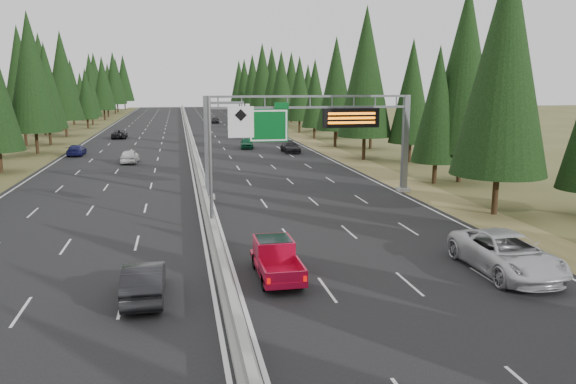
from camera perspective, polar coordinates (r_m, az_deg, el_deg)
The scene contains 19 objects.
road at distance 88.00m, azimuth -9.89°, elevation 5.11°, with size 32.00×260.00×0.08m, color black.
shoulder_right at distance 90.13m, azimuth 1.54°, elevation 5.39°, with size 3.60×260.00×0.06m, color olive.
shoulder_left at distance 89.43m, azimuth -21.40°, elevation 4.60°, with size 3.60×260.00×0.06m, color #4A4A22.
median_barrier at distance 87.96m, azimuth -9.90°, elevation 5.35°, with size 0.70×260.00×0.85m.
sign_gantry at distance 43.89m, azimuth 3.08°, elevation 6.38°, with size 16.75×0.98×7.80m.
hov_sign_pole at distance 32.85m, azimuth -6.89°, elevation 3.82°, with size 2.80×0.50×8.00m.
tree_row_right at distance 91.70m, azimuth 3.89°, elevation 11.12°, with size 12.03×243.76×18.86m.
tree_row_left at distance 86.78m, azimuth -24.79°, elevation 10.26°, with size 11.95×242.45×18.41m.
silver_minivan at distance 28.10m, azimuth 21.33°, elevation -5.84°, with size 3.07×6.67×1.85m, color silver.
red_pickup at distance 25.94m, azimuth -1.33°, elevation -6.49°, with size 1.80×5.03×1.64m.
car_ahead_green at distance 76.97m, azimuth -4.21°, elevation 4.99°, with size 1.68×4.19×1.43m, color #135738.
car_ahead_dkred at distance 90.05m, azimuth -2.31°, elevation 5.90°, with size 1.61×4.62×1.52m, color #600D14.
car_ahead_dkgrey at distance 72.09m, azimuth 0.24°, elevation 4.59°, with size 1.93×4.74×1.37m, color black.
car_ahead_white at distance 120.54m, azimuth -5.13°, elevation 7.15°, with size 2.56×5.55×1.54m, color #BCBCBC.
car_ahead_far at distance 127.16m, azimuth -7.40°, elevation 7.27°, with size 1.67×4.15×1.41m, color black.
car_onc_near at distance 23.96m, azimuth -14.40°, elevation -8.73°, with size 1.59×4.57×1.51m, color black.
car_onc_blue at distance 73.66m, azimuth -20.70°, elevation 4.00°, with size 1.86×4.56×1.32m, color #16174E.
car_onc_white at distance 64.84m, azimuth -15.80°, elevation 3.52°, with size 1.78×4.42×1.51m, color white.
car_onc_far at distance 94.73m, azimuth -16.75°, elevation 5.66°, with size 2.30×4.99×1.39m, color black.
Camera 1 is at (-1.76, -7.55, 8.76)m, focal length 35.00 mm.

